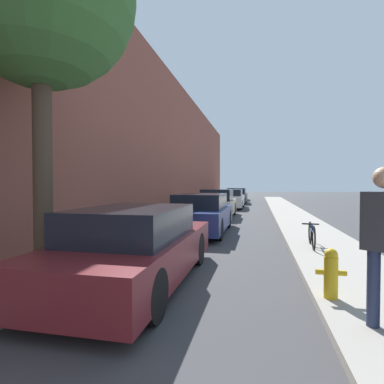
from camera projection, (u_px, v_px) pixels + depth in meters
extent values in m
plane|color=#3D3D3F|center=(234.00, 221.00, 14.21)|extent=(120.00, 120.00, 0.00)
cube|color=#9E998E|center=(175.00, 219.00, 14.83)|extent=(2.00, 52.00, 0.12)
cube|color=#9E998E|center=(299.00, 222.00, 13.59)|extent=(2.00, 52.00, 0.12)
cube|color=brown|center=(148.00, 136.00, 15.01)|extent=(0.70, 52.00, 8.28)
cylinder|color=black|center=(129.00, 245.00, 6.90)|extent=(0.22, 0.69, 0.69)
cylinder|color=black|center=(197.00, 249.00, 6.56)|extent=(0.22, 0.69, 0.69)
cylinder|color=black|center=(43.00, 286.00, 4.14)|extent=(0.22, 0.69, 0.69)
cylinder|color=black|center=(152.00, 295.00, 3.80)|extent=(0.22, 0.69, 0.69)
cube|color=maroon|center=(137.00, 254.00, 5.35)|extent=(1.80, 4.56, 0.64)
cube|color=black|center=(133.00, 223.00, 5.16)|extent=(1.58, 2.37, 0.51)
cylinder|color=black|center=(189.00, 218.00, 12.47)|extent=(0.22, 0.72, 0.72)
cylinder|color=black|center=(228.00, 219.00, 12.13)|extent=(0.22, 0.72, 0.72)
cylinder|color=black|center=(169.00, 227.00, 9.71)|extent=(0.22, 0.72, 0.72)
cylinder|color=black|center=(219.00, 229.00, 9.37)|extent=(0.22, 0.72, 0.72)
cube|color=navy|center=(202.00, 217.00, 10.92)|extent=(1.82, 4.56, 0.71)
cube|color=black|center=(201.00, 201.00, 10.72)|extent=(1.60, 2.37, 0.50)
cylinder|color=black|center=(208.00, 208.00, 17.68)|extent=(0.22, 0.69, 0.69)
cylinder|color=black|center=(234.00, 209.00, 17.36)|extent=(0.22, 0.69, 0.69)
cylinder|color=black|center=(199.00, 212.00, 15.17)|extent=(0.22, 0.69, 0.69)
cylinder|color=black|center=(230.00, 213.00, 14.84)|extent=(0.22, 0.69, 0.69)
cube|color=tan|center=(218.00, 207.00, 16.26)|extent=(1.71, 4.16, 0.70)
cube|color=black|center=(217.00, 195.00, 16.08)|extent=(1.51, 2.16, 0.59)
cylinder|color=black|center=(223.00, 202.00, 23.55)|extent=(0.22, 0.70, 0.70)
cylinder|color=black|center=(243.00, 202.00, 23.22)|extent=(0.22, 0.70, 0.70)
cylinder|color=black|center=(218.00, 205.00, 20.85)|extent=(0.22, 0.70, 0.70)
cylinder|color=black|center=(241.00, 205.00, 20.52)|extent=(0.22, 0.70, 0.70)
cube|color=silver|center=(231.00, 201.00, 22.03)|extent=(1.76, 4.45, 0.72)
cube|color=black|center=(231.00, 193.00, 21.84)|extent=(1.55, 2.32, 0.47)
cylinder|color=black|center=(230.00, 199.00, 29.07)|extent=(0.22, 0.66, 0.66)
cylinder|color=black|center=(246.00, 199.00, 28.73)|extent=(0.22, 0.66, 0.66)
cylinder|color=black|center=(227.00, 200.00, 26.45)|extent=(0.22, 0.66, 0.66)
cylinder|color=black|center=(245.00, 201.00, 26.12)|extent=(0.22, 0.66, 0.66)
cube|color=black|center=(237.00, 198.00, 27.59)|extent=(1.76, 4.32, 0.68)
cube|color=black|center=(237.00, 191.00, 27.40)|extent=(1.55, 2.25, 0.54)
cylinder|color=black|center=(233.00, 197.00, 34.95)|extent=(0.22, 0.61, 0.61)
cylinder|color=black|center=(246.00, 197.00, 34.62)|extent=(0.22, 0.61, 0.61)
cylinder|color=black|center=(231.00, 198.00, 32.24)|extent=(0.22, 0.61, 0.61)
cylinder|color=black|center=(245.00, 198.00, 31.92)|extent=(0.22, 0.61, 0.61)
cube|color=slate|center=(239.00, 196.00, 33.43)|extent=(1.73, 4.47, 0.65)
cube|color=black|center=(239.00, 191.00, 33.24)|extent=(1.52, 2.32, 0.47)
cylinder|color=#4C3A2B|center=(43.00, 163.00, 5.14)|extent=(0.31, 0.31, 3.98)
cylinder|color=gold|center=(331.00, 277.00, 4.30)|extent=(0.19, 0.19, 0.59)
sphere|color=gold|center=(331.00, 255.00, 4.29)|extent=(0.18, 0.18, 0.18)
cylinder|color=gold|center=(320.00, 272.00, 4.33)|extent=(0.12, 0.08, 0.08)
cylinder|color=gold|center=(342.00, 273.00, 4.27)|extent=(0.12, 0.08, 0.08)
cylinder|color=#283351|center=(373.00, 288.00, 3.44)|extent=(0.19, 0.19, 0.88)
cube|color=#333338|center=(384.00, 221.00, 3.36)|extent=(0.48, 0.42, 0.66)
torus|color=black|center=(310.00, 232.00, 8.29)|extent=(0.08, 0.61, 0.60)
torus|color=black|center=(314.00, 238.00, 7.45)|extent=(0.08, 0.61, 0.60)
cube|color=#235193|center=(312.00, 230.00, 7.87)|extent=(0.08, 0.74, 0.04)
cylinder|color=#235193|center=(313.00, 227.00, 7.71)|extent=(0.04, 0.04, 0.17)
cube|color=black|center=(310.00, 224.00, 8.22)|extent=(0.44, 0.06, 0.04)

